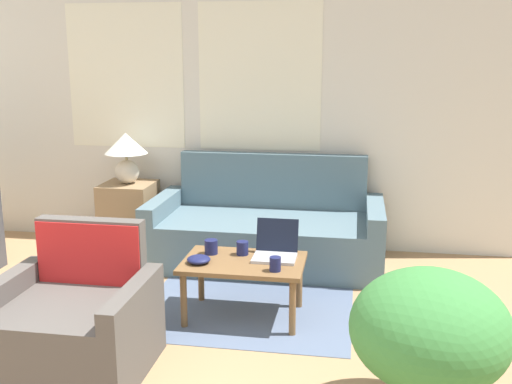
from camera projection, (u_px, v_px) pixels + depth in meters
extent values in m
cube|color=silver|center=(201.00, 104.00, 5.47)|extent=(6.00, 0.05, 2.60)
cube|color=white|center=(126.00, 76.00, 5.51)|extent=(1.10, 0.01, 1.30)
cube|color=white|center=(259.00, 77.00, 5.30)|extent=(1.10, 0.01, 1.30)
cube|color=slate|center=(257.00, 286.00, 4.60)|extent=(1.46, 2.03, 0.01)
cube|color=slate|center=(266.00, 241.00, 5.08)|extent=(1.67, 0.92, 0.40)
cube|color=slate|center=(273.00, 202.00, 5.41)|extent=(1.67, 0.12, 0.89)
cube|color=slate|center=(163.00, 227.00, 5.21)|extent=(0.14, 0.92, 0.55)
cube|color=slate|center=(374.00, 238.00, 4.92)|extent=(0.14, 0.92, 0.55)
cube|color=#514C47|center=(71.00, 337.00, 3.33)|extent=(0.65, 0.74, 0.42)
cube|color=#514C47|center=(94.00, 283.00, 3.60)|extent=(0.65, 0.10, 0.80)
cube|color=#514C47|center=(9.00, 322.00, 3.38)|extent=(0.10, 0.74, 0.54)
cube|color=#514C47|center=(135.00, 332.00, 3.26)|extent=(0.10, 0.74, 0.54)
cube|color=red|center=(89.00, 271.00, 3.52)|extent=(0.64, 0.01, 0.58)
cube|color=#937551|center=(129.00, 216.00, 5.48)|extent=(0.45, 0.45, 0.61)
ellipsoid|color=beige|center=(127.00, 172.00, 5.38)|extent=(0.22, 0.22, 0.21)
cylinder|color=tan|center=(126.00, 157.00, 5.35)|extent=(0.02, 0.02, 0.06)
cone|color=white|center=(126.00, 143.00, 5.33)|extent=(0.38, 0.38, 0.18)
cube|color=brown|center=(244.00, 263.00, 4.00)|extent=(0.81, 0.54, 0.03)
cylinder|color=brown|center=(184.00, 300.00, 3.89)|extent=(0.04, 0.04, 0.37)
cylinder|color=brown|center=(292.00, 308.00, 3.77)|extent=(0.04, 0.04, 0.37)
cylinder|color=brown|center=(201.00, 276.00, 4.31)|extent=(0.04, 0.04, 0.37)
cylinder|color=brown|center=(299.00, 282.00, 4.20)|extent=(0.04, 0.04, 0.37)
cube|color=#B7B7BC|center=(274.00, 258.00, 4.02)|extent=(0.29, 0.23, 0.02)
cube|color=black|center=(277.00, 235.00, 4.13)|extent=(0.29, 0.07, 0.22)
cylinder|color=#191E4C|center=(242.00, 248.00, 4.11)|extent=(0.08, 0.08, 0.09)
cylinder|color=#191E4C|center=(211.00, 247.00, 4.12)|extent=(0.09, 0.09, 0.10)
cylinder|color=#191E4C|center=(275.00, 264.00, 3.80)|extent=(0.07, 0.07, 0.09)
ellipsoid|color=#191E4C|center=(199.00, 259.00, 3.94)|extent=(0.16, 0.16, 0.05)
ellipsoid|color=#3D843D|center=(430.00, 329.00, 2.83)|extent=(0.76, 0.76, 0.57)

